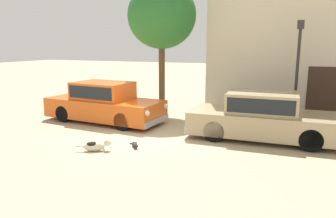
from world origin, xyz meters
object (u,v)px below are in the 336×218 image
object	(u,v)px
acacia_tree_left	(162,16)
street_lamp	(298,60)
parked_sedan_second	(263,116)
stray_cat	(135,145)
parked_sedan_nearest	(104,102)
stray_dog_spotted	(96,145)

from	to	relation	value
acacia_tree_left	street_lamp	bearing A→B (deg)	-2.69
parked_sedan_second	stray_cat	size ratio (longest dim) A/B	7.96
acacia_tree_left	stray_cat	bearing A→B (deg)	-77.05
parked_sedan_nearest	stray_cat	bearing A→B (deg)	-38.15
parked_sedan_nearest	acacia_tree_left	distance (m)	4.06
parked_sedan_nearest	acacia_tree_left	size ratio (longest dim) A/B	0.89
parked_sedan_nearest	stray_dog_spotted	distance (m)	3.52
parked_sedan_nearest	stray_cat	world-z (taller)	parked_sedan_nearest
parked_sedan_second	street_lamp	world-z (taller)	street_lamp
street_lamp	acacia_tree_left	world-z (taller)	acacia_tree_left
stray_dog_spotted	street_lamp	distance (m)	7.16
acacia_tree_left	stray_dog_spotted	bearing A→B (deg)	-88.13
stray_dog_spotted	stray_cat	world-z (taller)	stray_dog_spotted
stray_dog_spotted	acacia_tree_left	world-z (taller)	acacia_tree_left
parked_sedan_second	street_lamp	bearing A→B (deg)	61.82
stray_dog_spotted	street_lamp	world-z (taller)	street_lamp
parked_sedan_nearest	stray_dog_spotted	bearing A→B (deg)	-55.97
parked_sedan_nearest	parked_sedan_second	world-z (taller)	parked_sedan_nearest
stray_cat	stray_dog_spotted	bearing A→B (deg)	-88.31
parked_sedan_second	street_lamp	xyz separation A→B (m)	(0.88, 1.77, 1.64)
parked_sedan_second	stray_dog_spotted	world-z (taller)	parked_sedan_second
street_lamp	acacia_tree_left	size ratio (longest dim) A/B	0.69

